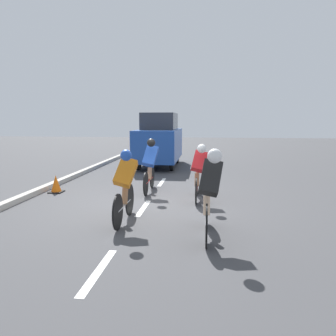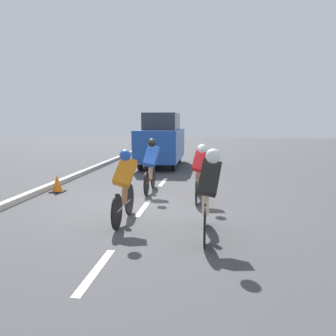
% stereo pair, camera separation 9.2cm
% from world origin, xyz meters
% --- Properties ---
extents(ground_plane, '(60.00, 60.00, 0.00)m').
position_xyz_m(ground_plane, '(0.00, 0.00, 0.00)').
color(ground_plane, '#424244').
extents(lane_stripe_near, '(0.12, 1.40, 0.01)m').
position_xyz_m(lane_stripe_near, '(0.00, 3.67, 0.00)').
color(lane_stripe_near, white).
rests_on(lane_stripe_near, ground).
extents(lane_stripe_mid, '(0.12, 1.40, 0.01)m').
position_xyz_m(lane_stripe_mid, '(0.00, 0.47, 0.00)').
color(lane_stripe_mid, white).
rests_on(lane_stripe_mid, ground).
extents(lane_stripe_far, '(0.12, 1.40, 0.01)m').
position_xyz_m(lane_stripe_far, '(0.00, -2.73, 0.00)').
color(lane_stripe_far, white).
rests_on(lane_stripe_far, ground).
extents(curb, '(0.20, 25.76, 0.14)m').
position_xyz_m(curb, '(3.20, 0.47, 0.07)').
color(curb, '#B7B2A8').
rests_on(curb, ground).
extents(cyclist_red, '(0.43, 1.68, 1.45)m').
position_xyz_m(cyclist_red, '(-1.24, -0.45, 0.76)').
color(cyclist_red, black).
rests_on(cyclist_red, ground).
extents(cyclist_orange, '(0.45, 1.64, 1.48)m').
position_xyz_m(cyclist_orange, '(0.14, 1.59, 0.78)').
color(cyclist_orange, black).
rests_on(cyclist_orange, ground).
extents(cyclist_blue, '(0.43, 1.70, 1.53)m').
position_xyz_m(cyclist_blue, '(0.12, -1.18, 0.81)').
color(cyclist_blue, black).
rests_on(cyclist_blue, ground).
extents(cyclist_black, '(0.43, 1.71, 1.57)m').
position_xyz_m(cyclist_black, '(-1.49, 2.23, 0.83)').
color(cyclist_black, black).
rests_on(cyclist_black, ground).
extents(support_car, '(1.70, 3.93, 2.31)m').
position_xyz_m(support_car, '(0.61, -6.45, 1.14)').
color(support_car, black).
rests_on(support_car, ground).
extents(traffic_cone, '(0.36, 0.36, 0.49)m').
position_xyz_m(traffic_cone, '(2.75, -0.89, 0.24)').
color(traffic_cone, black).
rests_on(traffic_cone, ground).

